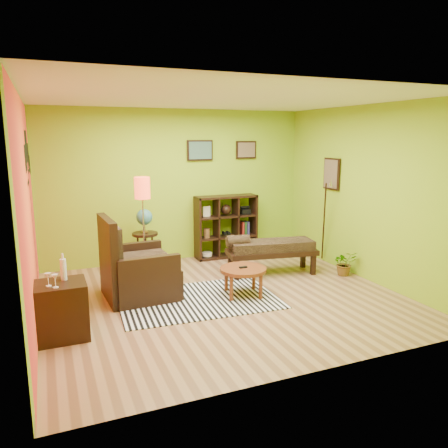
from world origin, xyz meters
name	(u,v)px	position (x,y,z in m)	size (l,w,h in m)	color
ground	(223,297)	(0.00, 0.00, 0.00)	(5.00, 5.00, 0.00)	#A97D54
room_shell	(216,174)	(-0.09, 0.01, 1.80)	(5.04, 4.54, 2.82)	#8FBD1C
zebra_rug	(198,300)	(-0.36, 0.04, 0.01)	(2.24, 1.45, 0.01)	white
coffee_table	(243,272)	(0.32, -0.02, 0.36)	(0.68, 0.68, 0.44)	brown
armchair	(135,273)	(-1.16, 0.52, 0.36)	(1.04, 1.05, 1.20)	black
side_cabinet	(62,310)	(-2.20, -0.48, 0.34)	(0.56, 0.51, 0.98)	black
floor_lamp	(143,197)	(-0.87, 1.18, 1.36)	(0.25, 0.25, 1.69)	silver
globe_table	(145,224)	(-0.73, 1.78, 0.82)	(0.44, 0.44, 1.08)	black
cube_shelf	(227,226)	(0.91, 2.03, 0.60)	(1.20, 0.35, 1.20)	black
bench	(269,248)	(1.16, 0.75, 0.45)	(1.58, 0.78, 0.70)	black
potted_plant	(344,266)	(2.30, 0.19, 0.16)	(0.38, 0.42, 0.33)	#26661E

